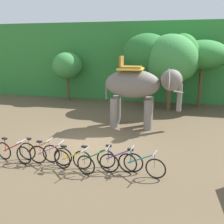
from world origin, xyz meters
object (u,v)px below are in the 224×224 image
object	(u,v)px
bike_teal	(141,165)
elephant	(139,87)
bike_green	(95,161)
bike_orange	(39,152)
bike_red	(14,152)
tree_far_right	(203,55)
tree_right	(171,59)
bike_yellow	(74,161)
bike_purple	(119,160)
bike_pink	(50,155)
tree_center_left	(67,66)
tree_center	(147,54)
tree_left	(182,58)

from	to	relation	value
bike_teal	elephant	bearing A→B (deg)	99.19
bike_green	bike_teal	size ratio (longest dim) A/B	1.01
elephant	bike_teal	bearing A→B (deg)	-80.81
elephant	bike_orange	size ratio (longest dim) A/B	2.43
elephant	bike_red	world-z (taller)	elephant
tree_far_right	bike_green	world-z (taller)	tree_far_right
tree_right	bike_yellow	distance (m)	10.76
elephant	bike_purple	bearing A→B (deg)	-89.23
elephant	bike_pink	bearing A→B (deg)	-115.30
tree_center_left	elephant	distance (m)	8.52
bike_pink	bike_green	world-z (taller)	same
tree_center_left	bike_pink	size ratio (longest dim) A/B	2.24
tree_center	bike_teal	distance (m)	10.64
tree_center	bike_red	xyz separation A→B (m)	(-3.86, -10.14, -3.35)
bike_orange	tree_center	bearing A→B (deg)	73.34
bike_red	bike_yellow	world-z (taller)	same
bike_pink	tree_far_right	bearing A→B (deg)	60.82
tree_far_right	bike_red	size ratio (longest dim) A/B	2.78
tree_center	tree_left	distance (m)	2.35
elephant	bike_red	distance (m)	6.97
bike_yellow	tree_far_right	bearing A→B (deg)	65.77
elephant	bike_pink	size ratio (longest dim) A/B	2.43
tree_far_right	bike_purple	bearing A→B (deg)	-108.18
tree_left	tree_far_right	xyz separation A→B (m)	(1.40, 1.10, 0.18)
elephant	bike_green	world-z (taller)	elephant
tree_far_right	bike_yellow	size ratio (longest dim) A/B	2.80
bike_yellow	bike_teal	bearing A→B (deg)	6.94
tree_far_right	bike_red	world-z (taller)	tree_far_right
bike_pink	bike_purple	size ratio (longest dim) A/B	1.00
bike_yellow	bike_teal	size ratio (longest dim) A/B	1.00
bike_pink	tree_left	bearing A→B (deg)	64.39
tree_left	bike_yellow	world-z (taller)	tree_left
bike_orange	bike_pink	size ratio (longest dim) A/B	1.00
tree_center	tree_left	world-z (taller)	tree_center
tree_right	bike_orange	world-z (taller)	tree_right
tree_right	elephant	world-z (taller)	tree_right
bike_teal	tree_left	bearing A→B (deg)	82.20
bike_red	bike_purple	size ratio (longest dim) A/B	0.99
elephant	bike_pink	world-z (taller)	elephant
bike_red	bike_pink	bearing A→B (deg)	4.42
tree_center_left	tree_left	bearing A→B (deg)	-6.72
bike_red	bike_teal	size ratio (longest dim) A/B	1.00
bike_yellow	tree_right	bearing A→B (deg)	73.24
bike_pink	bike_teal	distance (m)	3.38
tree_left	bike_purple	world-z (taller)	tree_left
tree_left	bike_pink	bearing A→B (deg)	-115.61
elephant	bike_orange	xyz separation A→B (m)	(-3.06, -5.16, -1.82)
tree_center	bike_teal	world-z (taller)	tree_center
tree_center_left	tree_right	xyz separation A→B (m)	(7.92, -1.34, 0.68)
tree_center_left	tree_center	bearing A→B (deg)	-7.91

